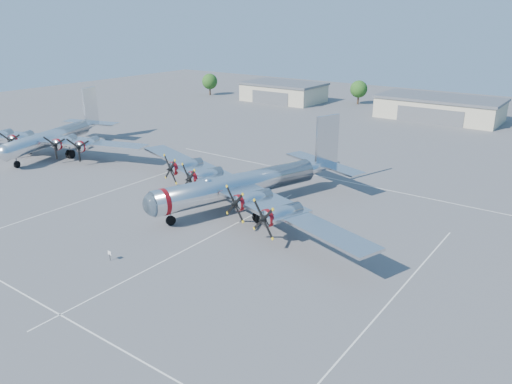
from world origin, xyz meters
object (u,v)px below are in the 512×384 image
Objects in this scene: hangar_center at (439,108)px; main_bomber_b29 at (247,206)px; tree_west at (359,89)px; info_placard at (110,254)px; hangar_west at (283,92)px; tree_far_west at (210,81)px; bomber_west at (55,154)px.

main_bomber_b29 is at bearing -91.95° from hangar_center.
info_placard is at bearing -78.80° from tree_west.
main_bomber_b29 is (42.48, -73.98, -2.71)m from hangar_west.
hangar_center reaches higher than info_placard.
tree_far_west is 112.15m from info_placard.
tree_far_west is at bearing 152.60° from main_bomber_b29.
bomber_west is 36.92× the size of info_placard.
tree_west reaches higher than main_bomber_b29.
hangar_center reaches higher than main_bomber_b29.
tree_far_west is at bearing 130.85° from info_placard.
tree_west is at bearing 57.26° from bomber_west.
hangar_west reaches higher than main_bomber_b29.
hangar_center is 74.07m from main_bomber_b29.
bomber_west is (23.13, -69.78, -4.22)m from tree_far_west.
tree_far_west is (-70.00, -3.96, 1.51)m from hangar_center.
hangar_west is 45.00m from hangar_center.
tree_far_west is at bearing -170.99° from hangar_west.
hangar_center is 70.13m from tree_far_west.
tree_west is at bearing 106.36° from info_placard.
tree_west is 0.17× the size of bomber_west.
tree_west is 105.10m from info_placard.
hangar_west is 21.61m from tree_west.
hangar_center is at bearing 106.70° from main_bomber_b29.
bomber_west is at bearing -122.44° from hangar_center.
main_bomber_b29 is 21.14m from info_placard.
tree_far_west is 73.63m from bomber_west.
hangar_west is 25.36m from tree_far_west.
tree_far_west is 1.00× the size of tree_west.
tree_west is 84.76m from bomber_west.
tree_west is at bearing 21.89° from hangar_west.
hangar_west is 0.47× the size of main_bomber_b29.
tree_far_west and tree_west have the same top height.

